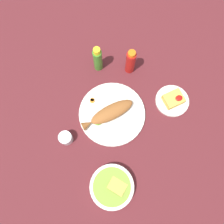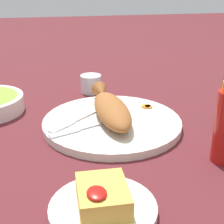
# 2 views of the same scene
# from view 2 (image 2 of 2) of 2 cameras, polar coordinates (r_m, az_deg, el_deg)

# --- Properties ---
(ground_plane) EXTENTS (4.00, 4.00, 0.00)m
(ground_plane) POSITION_cam_2_polar(r_m,az_deg,el_deg) (0.83, 0.00, -2.41)
(ground_plane) COLOR #561E23
(main_plate) EXTENTS (0.33, 0.33, 0.02)m
(main_plate) POSITION_cam_2_polar(r_m,az_deg,el_deg) (0.83, 0.00, -1.85)
(main_plate) COLOR silver
(main_plate) RESTS_ON ground_plane
(fried_fish) EXTENTS (0.28, 0.09, 0.05)m
(fried_fish) POSITION_cam_2_polar(r_m,az_deg,el_deg) (0.83, -0.21, 0.61)
(fried_fish) COLOR #935628
(fried_fish) RESTS_ON main_plate
(fork_near) EXTENTS (0.08, 0.18, 0.00)m
(fork_near) POSITION_cam_2_polar(r_m,az_deg,el_deg) (0.78, -4.95, -2.74)
(fork_near) COLOR silver
(fork_near) RESTS_ON main_plate
(fork_far) EXTENTS (0.13, 0.15, 0.00)m
(fork_far) POSITION_cam_2_polar(r_m,az_deg,el_deg) (0.82, -6.10, -1.44)
(fork_far) COLOR silver
(fork_far) RESTS_ON main_plate
(carrot_slice_near) EXTENTS (0.02, 0.02, 0.00)m
(carrot_slice_near) POSITION_cam_2_polar(r_m,az_deg,el_deg) (0.90, 5.66, 0.94)
(carrot_slice_near) COLOR orange
(carrot_slice_near) RESTS_ON main_plate
(carrot_slice_mid) EXTENTS (0.02, 0.02, 0.00)m
(carrot_slice_mid) POSITION_cam_2_polar(r_m,az_deg,el_deg) (0.90, 6.08, 0.89)
(carrot_slice_mid) COLOR orange
(carrot_slice_mid) RESTS_ON main_plate
(lime_wedge_main) EXTENTS (0.04, 0.03, 0.02)m
(lime_wedge_main) POSITION_cam_2_polar(r_m,az_deg,el_deg) (0.89, -1.87, 1.40)
(lime_wedge_main) COLOR #6BB233
(lime_wedge_main) RESTS_ON main_plate
(salt_cup) EXTENTS (0.06, 0.06, 0.05)m
(salt_cup) POSITION_cam_2_polar(r_m,az_deg,el_deg) (1.05, -3.52, 4.54)
(salt_cup) COLOR silver
(salt_cup) RESTS_ON ground_plane
(side_plate_fries) EXTENTS (0.17, 0.17, 0.01)m
(side_plate_fries) POSITION_cam_2_polar(r_m,az_deg,el_deg) (0.56, -1.51, -15.87)
(side_plate_fries) COLOR silver
(side_plate_fries) RESTS_ON ground_plane
(fries_pile) EXTENTS (0.09, 0.08, 0.04)m
(fries_pile) POSITION_cam_2_polar(r_m,az_deg,el_deg) (0.54, -1.57, -13.80)
(fries_pile) COLOR gold
(fries_pile) RESTS_ON side_plate_fries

